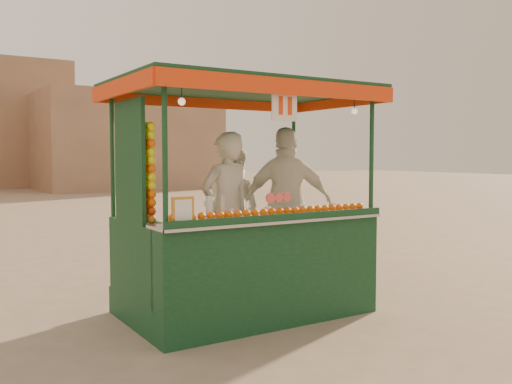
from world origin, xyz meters
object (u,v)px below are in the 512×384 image
juice_cart (243,242)px  vendor_right (287,204)px  vendor_left (226,211)px  vendor_middle (231,211)px

juice_cart → vendor_right: size_ratio=1.56×
vendor_left → vendor_right: bearing=177.1°
vendor_left → vendor_right: size_ratio=0.96×
juice_cart → vendor_middle: 0.79m
vendor_right → juice_cart: bearing=37.6°
vendor_left → juice_cart: bearing=148.9°
juice_cart → vendor_right: bearing=10.8°
vendor_middle → vendor_right: vendor_right is taller
vendor_left → vendor_middle: vendor_left is taller
juice_cart → vendor_right: juice_cart is taller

